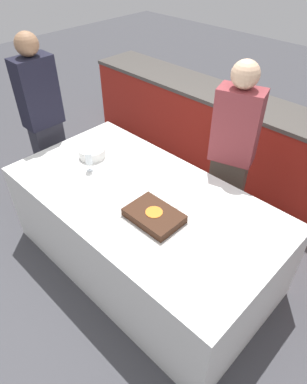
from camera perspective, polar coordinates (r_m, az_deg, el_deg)
The scene contains 9 objects.
ground_plane at distance 3.10m, azimuth -1.66°, elevation -11.34°, with size 14.00×14.00×0.00m, color #424247.
back_counter at distance 3.84m, azimuth 16.17°, elevation 7.41°, with size 4.40×0.58×0.92m.
dining_table at distance 2.82m, azimuth -1.81°, elevation -6.44°, with size 2.15×1.14×0.76m.
cake at distance 2.34m, azimuth 0.09°, elevation -3.98°, with size 0.42×0.31×0.07m.
plate_stack at distance 3.00m, azimuth -10.16°, elevation 6.50°, with size 0.23×0.23×0.08m.
wine_glass at distance 2.80m, azimuth -10.75°, elevation 5.48°, with size 0.06×0.06×0.17m.
side_plate_near_cake at distance 2.52m, azimuth 4.40°, elevation -1.25°, with size 0.20×0.20×0.00m.
person_cutting_cake at distance 2.89m, azimuth 12.87°, elevation 5.95°, with size 0.39×0.29×1.63m.
person_seated_left at distance 3.40m, azimuth -17.73°, elevation 10.89°, with size 0.20×0.34×1.68m.
Camera 1 is at (1.43, -1.34, 2.40)m, focal length 32.00 mm.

